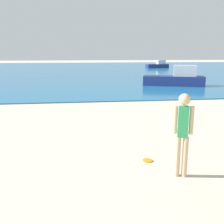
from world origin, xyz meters
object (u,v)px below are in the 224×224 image
(boat_near, at_px, (176,79))
(boat_far, at_px, (158,65))
(frisbee, at_px, (148,160))
(person_standing, at_px, (183,130))

(boat_near, bearing_deg, boat_far, -84.95)
(frisbee, height_order, boat_far, boat_far)
(frisbee, distance_m, boat_near, 14.90)
(person_standing, xyz_separation_m, frisbee, (-0.46, 0.83, -0.95))
(person_standing, bearing_deg, boat_far, -89.41)
(frisbee, distance_m, boat_far, 40.89)
(boat_near, relative_size, boat_far, 1.18)
(frisbee, bearing_deg, person_standing, -61.34)
(frisbee, relative_size, boat_near, 0.05)
(person_standing, distance_m, boat_far, 41.55)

